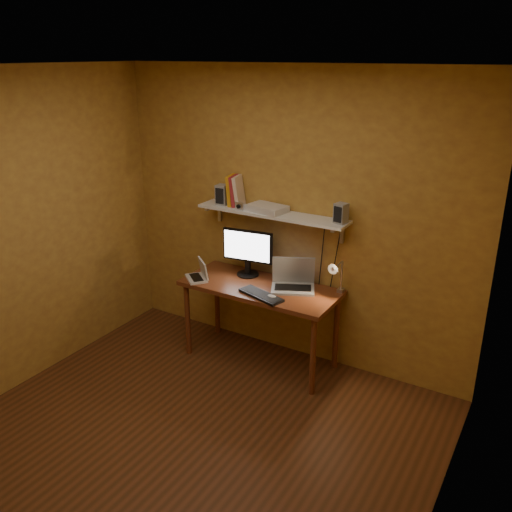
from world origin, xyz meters
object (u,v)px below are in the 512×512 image
Objects in this scene: netbook at (199,274)px; desk at (260,294)px; wall_shelf at (272,214)px; laptop at (293,280)px; desk_lamp at (337,274)px; shelf_camera at (240,206)px; mouse at (272,297)px; monitor at (248,250)px; speaker_left at (222,195)px; keyboard at (261,295)px; router at (267,208)px; speaker_right at (341,213)px.

desk is at bearing 55.15° from netbook.
wall_shelf reaches higher than laptop.
wall_shelf is 3.73× the size of desk_lamp.
laptop is 4.04× the size of shelf_camera.
mouse is at bearing -144.82° from desk_lamp.
laptop is 4.91× the size of mouse.
speaker_left is at bearing 166.12° from monitor.
shelf_camera is (-0.28, 0.12, 0.74)m from desk.
laptop is at bearing 83.68° from mouse.
speaker_left is (-0.78, 0.07, 0.64)m from laptop.
shelf_camera is (-0.40, 0.31, 0.65)m from keyboard.
shelf_camera reaches higher than desk_lamp.
wall_shelf is 12.64× the size of shelf_camera.
wall_shelf is 0.06m from router.
netbook is at bearing -164.44° from desk.
router is at bearing -179.22° from wall_shelf.
mouse is at bearing 37.26° from netbook.
netbook is at bearing -134.45° from shelf_camera.
speaker_right is at bearing 16.89° from desk.
speaker_right reaches higher than keyboard.
mouse is at bearing -126.02° from speaker_right.
speaker_right is (0.64, 0.00, 0.10)m from wall_shelf.
router is at bearing 130.14° from keyboard.
speaker_left is (0.04, 0.34, 0.67)m from netbook.
desk is 4.22× the size of router.
speaker_left is at bearing -167.46° from speaker_right.
shelf_camera is at bearing 156.51° from desk.
shelf_camera is (0.23, -0.06, -0.06)m from speaker_left.
laptop is at bearing -17.67° from wall_shelf.
desk_lamp is at bearing -61.72° from speaker_right.
netbook is 2.59× the size of shelf_camera.
monitor is 2.61× the size of speaker_left.
laptop is 1.06× the size of keyboard.
monitor is 0.88m from desk_lamp.
speaker_left is (-0.63, 0.37, 0.71)m from keyboard.
speaker_right reaches higher than netbook.
mouse reaches higher than keyboard.
desk is 3.13× the size of laptop.
desk_lamp is at bearing -5.45° from router.
netbook reaches higher than desk.
router is (-0.17, 0.38, 0.64)m from keyboard.
speaker_left is at bearing 177.23° from desk_lamp.
netbook is 1.25m from desk_lamp.
netbook is 0.75m from speaker_left.
laptop is 0.42m from desk_lamp.
laptop is 0.80m from shelf_camera.
desk_lamp is at bearing 47.22° from keyboard.
shelf_camera reaches higher than keyboard.
laptop is at bearing -15.10° from router.
router is at bearing -3.15° from speaker_left.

